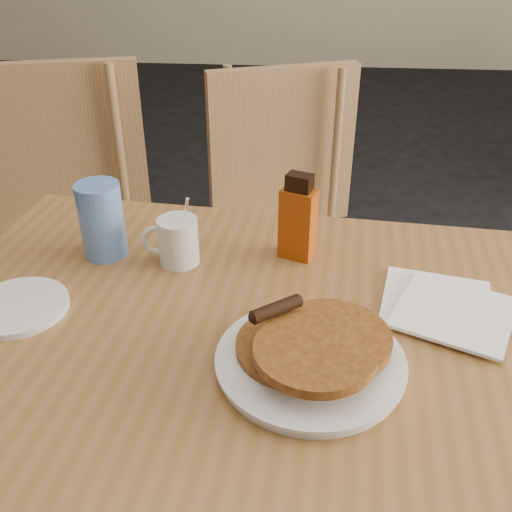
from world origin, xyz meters
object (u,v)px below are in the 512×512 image
at_px(chair_main_far, 280,211).
at_px(chair_wall_extra, 60,218).
at_px(syrup_bottle, 298,220).
at_px(pancake_plate, 311,354).
at_px(coffee_mug, 177,240).
at_px(blue_tumbler, 102,220).
at_px(main_table, 270,345).

height_order(chair_main_far, chair_wall_extra, chair_wall_extra).
xyz_separation_m(chair_wall_extra, syrup_bottle, (0.66, -0.41, 0.24)).
height_order(pancake_plate, coffee_mug, coffee_mug).
distance_m(pancake_plate, blue_tumbler, 0.49).
xyz_separation_m(syrup_bottle, blue_tumbler, (-0.36, -0.02, -0.01)).
relative_size(coffee_mug, blue_tumbler, 0.97).
height_order(main_table, coffee_mug, coffee_mug).
xyz_separation_m(main_table, coffee_mug, (-0.18, 0.17, 0.09)).
bearing_deg(pancake_plate, main_table, 124.45).
bearing_deg(chair_wall_extra, syrup_bottle, -47.45).
distance_m(pancake_plate, syrup_bottle, 0.31).
xyz_separation_m(coffee_mug, syrup_bottle, (0.22, 0.04, 0.03)).
bearing_deg(coffee_mug, syrup_bottle, -5.66).
height_order(chair_wall_extra, syrup_bottle, chair_wall_extra).
height_order(syrup_bottle, blue_tumbler, syrup_bottle).
height_order(coffee_mug, syrup_bottle, syrup_bottle).
bearing_deg(syrup_bottle, chair_main_far, 117.15).
xyz_separation_m(chair_wall_extra, coffee_mug, (0.44, -0.45, 0.21)).
relative_size(chair_wall_extra, pancake_plate, 3.61).
bearing_deg(coffee_mug, chair_wall_extra, 117.70).
distance_m(main_table, chair_main_far, 0.77).
bearing_deg(syrup_bottle, pancake_plate, -63.57).
relative_size(coffee_mug, syrup_bottle, 0.84).
bearing_deg(chair_wall_extra, chair_main_far, -3.55).
bearing_deg(syrup_bottle, blue_tumbler, -155.01).
distance_m(coffee_mug, syrup_bottle, 0.23).
xyz_separation_m(main_table, syrup_bottle, (0.04, 0.22, 0.12)).
relative_size(pancake_plate, blue_tumbler, 1.90).
height_order(chair_main_far, pancake_plate, chair_main_far).
bearing_deg(blue_tumbler, coffee_mug, -6.89).
relative_size(chair_wall_extra, coffee_mug, 7.08).
height_order(main_table, syrup_bottle, syrup_bottle).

